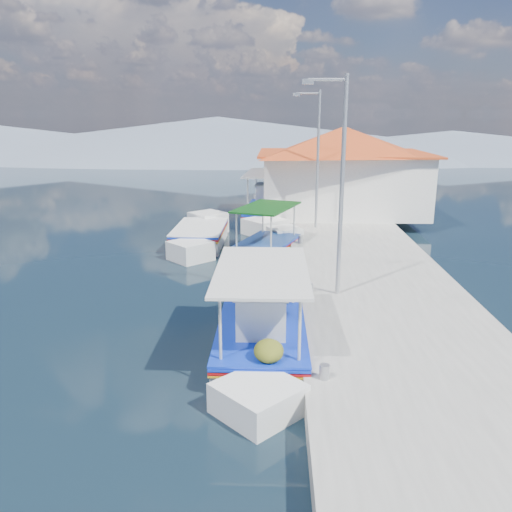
{
  "coord_description": "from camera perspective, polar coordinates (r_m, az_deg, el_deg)",
  "views": [
    {
      "loc": [
        2.85,
        -12.08,
        5.48
      ],
      "look_at": [
        2.21,
        3.06,
        1.3
      ],
      "focal_mm": 36.09,
      "sensor_mm": 36.0,
      "label": 1
    }
  ],
  "objects": [
    {
      "name": "main_caique",
      "position": [
        12.29,
        0.64,
        -8.74
      ],
      "size": [
        2.15,
        7.1,
        2.34
      ],
      "rotation": [
        0.0,
        0.0,
        -0.01
      ],
      "color": "white",
      "rests_on": "ground"
    },
    {
      "name": "caique_far",
      "position": [
        27.1,
        1.56,
        4.91
      ],
      "size": [
        2.77,
        8.23,
        2.89
      ],
      "rotation": [
        0.0,
        0.0,
        0.07
      ],
      "color": "white",
      "rests_on": "ground"
    },
    {
      "name": "quay",
      "position": [
        19.07,
        11.53,
        -0.82
      ],
      "size": [
        5.0,
        44.0,
        0.5
      ],
      "primitive_type": "cube",
      "color": "#ABA8A0",
      "rests_on": "ground"
    },
    {
      "name": "lamp_post_far",
      "position": [
        23.2,
        6.65,
        11.3
      ],
      "size": [
        1.21,
        0.14,
        6.0
      ],
      "color": "#A5A8AD",
      "rests_on": "quay"
    },
    {
      "name": "ground",
      "position": [
        13.57,
        -10.04,
        -8.65
      ],
      "size": [
        160.0,
        160.0,
        0.0
      ],
      "primitive_type": "plane",
      "color": "black",
      "rests_on": "ground"
    },
    {
      "name": "bollards",
      "position": [
        18.02,
        5.35,
        -0.2
      ],
      "size": [
        0.2,
        17.2,
        0.3
      ],
      "color": "#A5A8AD",
      "rests_on": "quay"
    },
    {
      "name": "caique_blue_hull",
      "position": [
        22.55,
        -6.17,
        2.14
      ],
      "size": [
        2.08,
        6.93,
        1.23
      ],
      "rotation": [
        0.0,
        0.0,
        0.01
      ],
      "color": "white",
      "rests_on": "ground"
    },
    {
      "name": "harbor_building",
      "position": [
        27.42,
        9.56,
        9.56
      ],
      "size": [
        10.49,
        10.49,
        4.4
      ],
      "color": "white",
      "rests_on": "quay"
    },
    {
      "name": "lamp_post_near",
      "position": [
        14.27,
        9.18,
        8.68
      ],
      "size": [
        1.21,
        0.14,
        6.0
      ],
      "color": "#A5A8AD",
      "rests_on": "quay"
    },
    {
      "name": "caique_green_canopy",
      "position": [
        20.52,
        1.11,
        0.9
      ],
      "size": [
        3.08,
        5.65,
        2.24
      ],
      "rotation": [
        0.0,
        0.0,
        0.35
      ],
      "color": "white",
      "rests_on": "ground"
    },
    {
      "name": "mountain_ridge",
      "position": [
        68.27,
        5.66,
        12.47
      ],
      "size": [
        171.4,
        96.0,
        5.5
      ],
      "color": "slate",
      "rests_on": "ground"
    }
  ]
}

